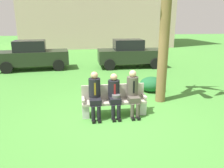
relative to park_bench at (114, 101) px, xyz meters
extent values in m
plane|color=#468B36|center=(-0.01, -0.25, -0.42)|extent=(80.00, 80.00, 0.00)
cube|color=#B7AD9E|center=(0.00, -0.06, -0.01)|extent=(1.91, 0.44, 0.07)
cube|color=#B7AD9E|center=(0.00, 0.13, 0.25)|extent=(1.91, 0.06, 0.45)
cube|color=#B7AD9E|center=(-0.91, -0.06, 0.13)|extent=(0.08, 0.44, 0.06)
cube|color=#B7AD9E|center=(0.91, -0.06, 0.13)|extent=(0.08, 0.44, 0.06)
cube|color=silver|center=(-0.85, -0.06, -0.23)|extent=(0.20, 0.37, 0.38)
cube|color=silver|center=(0.85, -0.06, -0.23)|extent=(0.20, 0.37, 0.38)
cube|color=black|center=(-0.57, -0.23, 0.11)|extent=(0.32, 0.38, 0.16)
cylinder|color=black|center=(-0.65, -0.42, -0.20)|extent=(0.11, 0.11, 0.45)
cylinder|color=black|center=(-0.49, -0.42, -0.20)|extent=(0.11, 0.11, 0.45)
cube|color=black|center=(-0.65, -0.48, -0.39)|extent=(0.09, 0.22, 0.07)
cube|color=black|center=(-0.49, -0.48, -0.39)|extent=(0.09, 0.22, 0.07)
cylinder|color=black|center=(-0.57, -0.04, 0.44)|extent=(0.34, 0.34, 0.57)
cube|color=olive|center=(-0.57, -0.20, 0.46)|extent=(0.05, 0.01, 0.36)
sphere|color=tan|center=(-0.57, -0.04, 0.82)|extent=(0.21, 0.21, 0.21)
cube|color=black|center=(-0.01, -0.23, 0.11)|extent=(0.32, 0.38, 0.16)
cylinder|color=black|center=(-0.09, -0.42, -0.20)|extent=(0.11, 0.11, 0.45)
cylinder|color=black|center=(0.07, -0.42, -0.20)|extent=(0.11, 0.11, 0.45)
cube|color=black|center=(-0.09, -0.48, -0.39)|extent=(0.09, 0.22, 0.07)
cube|color=black|center=(0.07, -0.48, -0.39)|extent=(0.09, 0.22, 0.07)
cylinder|color=black|center=(-0.01, -0.04, 0.40)|extent=(0.34, 0.34, 0.49)
cube|color=maroon|center=(-0.01, -0.20, 0.42)|extent=(0.05, 0.01, 0.31)
sphere|color=tan|center=(-0.01, -0.04, 0.74)|extent=(0.21, 0.21, 0.21)
cylinder|color=#525252|center=(0.03, -0.25, 0.23)|extent=(0.24, 0.24, 0.09)
cube|color=#4C473D|center=(0.55, -0.23, 0.11)|extent=(0.32, 0.38, 0.16)
cylinder|color=#4C473D|center=(0.47, -0.42, -0.20)|extent=(0.11, 0.11, 0.45)
cylinder|color=#4C473D|center=(0.63, -0.42, -0.20)|extent=(0.11, 0.11, 0.45)
cube|color=black|center=(0.47, -0.48, -0.39)|extent=(0.09, 0.22, 0.07)
cube|color=black|center=(0.63, -0.48, -0.39)|extent=(0.09, 0.22, 0.07)
cylinder|color=#4C473D|center=(0.55, -0.04, 0.44)|extent=(0.34, 0.34, 0.57)
cube|color=black|center=(0.55, -0.20, 0.46)|extent=(0.05, 0.01, 0.37)
sphere|color=tan|center=(0.55, -0.04, 0.82)|extent=(0.21, 0.21, 0.21)
cylinder|color=brown|center=(1.81, 0.85, 1.58)|extent=(0.34, 0.34, 4.01)
ellipsoid|color=#1D5C30|center=(1.86, 1.96, -0.13)|extent=(0.94, 0.86, 0.59)
cube|color=#232D1E|center=(-3.54, 7.00, 0.28)|extent=(4.02, 1.90, 0.76)
cube|color=black|center=(-3.69, 6.99, 0.96)|extent=(1.81, 1.50, 0.60)
cylinder|color=black|center=(-2.25, 7.90, -0.10)|extent=(0.65, 0.20, 0.64)
cylinder|color=black|center=(-2.11, 6.35, -0.10)|extent=(0.65, 0.20, 0.64)
cylinder|color=black|center=(-4.97, 7.66, -0.10)|extent=(0.65, 0.20, 0.64)
cylinder|color=black|center=(-4.83, 6.11, -0.10)|extent=(0.65, 0.20, 0.64)
cube|color=#232D1E|center=(2.15, 6.80, 0.28)|extent=(3.94, 1.65, 0.76)
cube|color=black|center=(2.00, 6.80, 0.96)|extent=(1.73, 1.40, 0.60)
cylinder|color=black|center=(3.54, 7.55, -0.10)|extent=(0.64, 0.16, 0.64)
cylinder|color=black|center=(3.50, 5.99, -0.10)|extent=(0.64, 0.16, 0.64)
cylinder|color=black|center=(0.81, 7.61, -0.10)|extent=(0.64, 0.16, 0.64)
cylinder|color=black|center=(0.77, 6.05, -0.10)|extent=(0.64, 0.16, 0.64)
camera|label=1|loc=(-1.01, -6.00, 2.29)|focal=34.66mm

